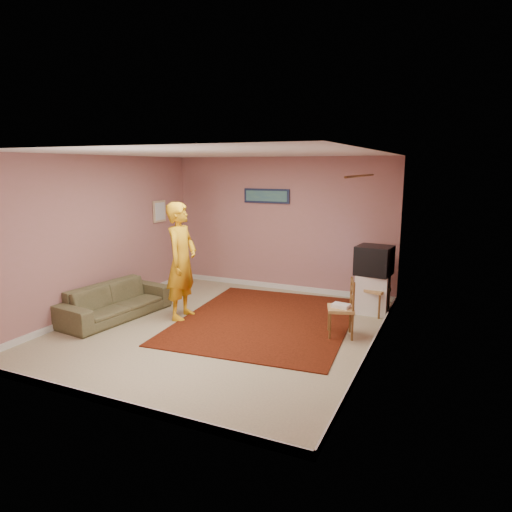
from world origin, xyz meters
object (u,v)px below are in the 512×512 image
at_px(sofa, 116,301).
at_px(person, 182,261).
at_px(chair_a, 375,283).
at_px(tv_cabinet, 373,294).
at_px(chair_b, 341,302).
at_px(crt_tv, 374,260).

height_order(sofa, person, person).
height_order(chair_a, sofa, chair_a).
height_order(tv_cabinet, chair_b, chair_b).
bearing_deg(crt_tv, person, -144.55).
relative_size(chair_a, person, 0.26).
xyz_separation_m(crt_tv, sofa, (-3.74, -1.97, -0.62)).
xyz_separation_m(chair_b, person, (-2.54, -0.22, 0.42)).
relative_size(chair_b, sofa, 0.26).
height_order(chair_b, sofa, chair_b).
height_order(tv_cabinet, crt_tv, crt_tv).
bearing_deg(chair_b, sofa, -97.34).
bearing_deg(chair_a, crt_tv, 139.78).
bearing_deg(chair_a, chair_b, -85.36).
distance_m(crt_tv, sofa, 4.28).
height_order(crt_tv, chair_b, crt_tv).
xyz_separation_m(tv_cabinet, chair_b, (-0.22, -1.30, 0.19)).
relative_size(tv_cabinet, chair_a, 1.34).
height_order(crt_tv, chair_a, crt_tv).
relative_size(chair_b, person, 0.26).
distance_m(tv_cabinet, person, 3.21).
bearing_deg(tv_cabinet, chair_a, -60.06).
height_order(crt_tv, sofa, crt_tv).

